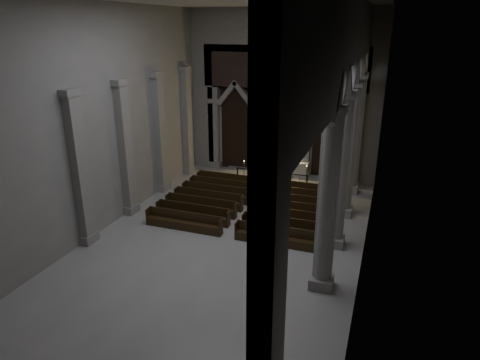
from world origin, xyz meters
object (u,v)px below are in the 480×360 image
at_px(altar, 294,168).
at_px(altar_rail, 271,176).
at_px(pews, 249,207).
at_px(worshipper, 287,189).
at_px(candle_stand_right, 306,180).
at_px(candle_stand_left, 244,173).

relative_size(altar, altar_rail, 0.42).
xyz_separation_m(pews, worshipper, (1.55, 3.31, 0.20)).
bearing_deg(worshipper, candle_stand_right, 55.91).
height_order(altar, altar_rail, altar).
bearing_deg(altar, candle_stand_left, -158.85).
distance_m(altar, altar_rail, 2.46).
bearing_deg(candle_stand_left, altar, 21.15).
distance_m(altar_rail, pews, 5.08).
bearing_deg(altar, altar_rail, -118.73).
bearing_deg(worshipper, pews, -130.10).
bearing_deg(altar, candle_stand_right, -51.98).
height_order(altar, candle_stand_left, candle_stand_left).
bearing_deg(candle_stand_left, worshipper, -33.29).
xyz_separation_m(candle_stand_left, pews, (2.34, -5.86, -0.03)).
relative_size(altar, worshipper, 2.06).
bearing_deg(pews, candle_stand_left, 111.78).
xyz_separation_m(candle_stand_right, worshipper, (-0.83, -2.39, 0.12)).
relative_size(altar_rail, candle_stand_right, 3.45).
relative_size(candle_stand_right, pews, 0.15).
bearing_deg(candle_stand_right, candle_stand_left, 178.07).
bearing_deg(altar_rail, candle_stand_left, 161.26).
bearing_deg(candle_stand_left, candle_stand_right, -1.93).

